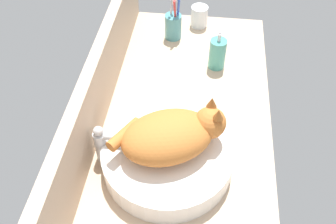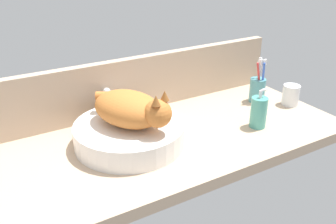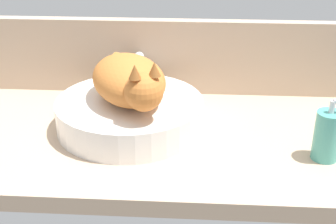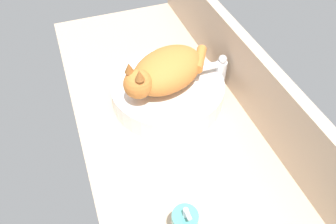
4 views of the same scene
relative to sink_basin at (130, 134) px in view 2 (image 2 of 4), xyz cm
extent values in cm
cube|color=tan|center=(8.39, -2.64, -5.73)|extent=(138.26, 56.34, 4.00)
cube|color=tan|center=(8.39, 23.73, 7.04)|extent=(138.26, 3.60, 21.56)
cylinder|color=white|center=(0.00, 0.00, 0.00)|extent=(36.78, 36.78, 7.47)
ellipsoid|color=#CC7533|center=(0.00, 0.00, 9.23)|extent=(25.82, 29.79, 11.00)
sphere|color=#CC7533|center=(4.91, -10.81, 10.73)|extent=(8.80, 8.80, 8.80)
cone|color=#995726|center=(7.33, -10.81, 16.13)|extent=(2.80, 2.80, 3.20)
cone|color=#995726|center=(3.32, -12.63, 16.13)|extent=(2.80, 2.80, 3.20)
cylinder|color=#CC7533|center=(-0.91, 11.26, 9.73)|extent=(11.07, 8.43, 3.20)
cylinder|color=silver|center=(0.29, 18.93, 1.77)|extent=(3.60, 3.60, 11.00)
cylinder|color=silver|center=(0.22, 13.93, 6.67)|extent=(2.35, 10.03, 2.20)
sphere|color=silver|center=(0.29, 18.93, 8.47)|extent=(2.80, 2.80, 2.80)
cylinder|color=teal|center=(45.55, -12.37, 1.96)|extent=(5.95, 5.95, 11.39)
cylinder|color=silver|center=(45.55, -12.37, 9.06)|extent=(1.20, 1.20, 2.80)
cylinder|color=silver|center=(46.75, -12.37, 10.46)|extent=(2.20, 1.00, 1.00)
cylinder|color=teal|center=(61.33, 5.30, 1.24)|extent=(6.46, 6.46, 9.96)
cylinder|color=#D13838|center=(61.09, 4.41, 5.17)|extent=(4.10, 1.75, 16.89)
cube|color=white|center=(61.09, 4.41, 13.67)|extent=(1.64, 0.92, 2.62)
cylinder|color=white|center=(62.21, 6.49, 5.17)|extent=(3.39, 2.75, 16.94)
cube|color=white|center=(62.21, 6.49, 13.67)|extent=(1.55, 1.06, 2.62)
cylinder|color=blue|center=(62.33, 3.73, 5.17)|extent=(2.56, 1.96, 17.03)
cube|color=white|center=(62.33, 3.73, 13.67)|extent=(1.43, 0.95, 2.55)
cylinder|color=white|center=(70.87, -4.36, 0.47)|extent=(6.85, 6.85, 8.42)
cylinder|color=silver|center=(70.87, -4.36, -1.06)|extent=(6.02, 6.02, 5.35)
camera|label=1|loc=(-61.29, -7.63, 86.32)|focal=40.00mm
camera|label=2|loc=(-44.54, -100.64, 59.74)|focal=40.00mm
camera|label=3|loc=(16.19, -104.71, 51.58)|focal=50.00mm
camera|label=4|loc=(73.98, -26.64, 74.54)|focal=35.00mm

